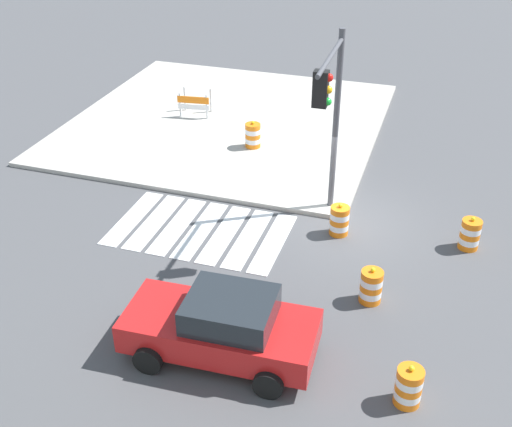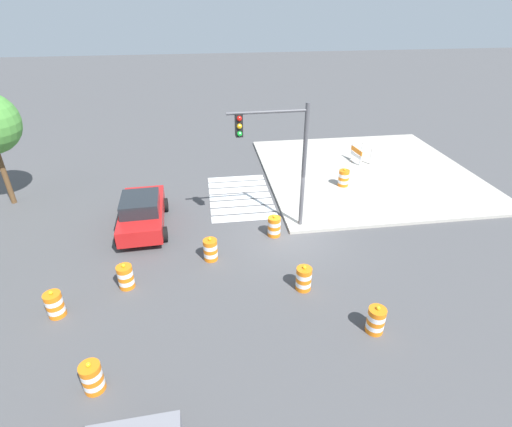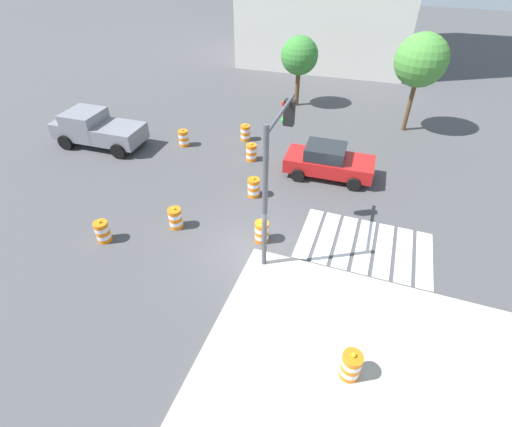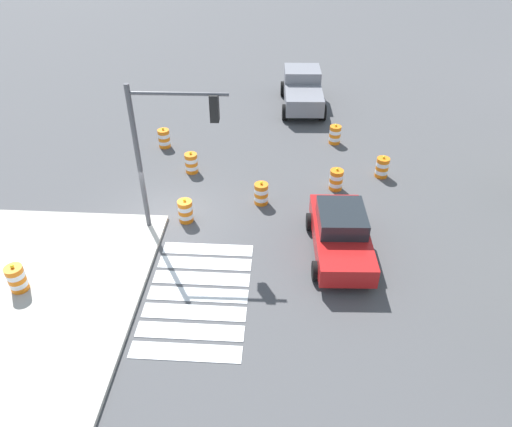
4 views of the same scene
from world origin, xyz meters
The scene contains 15 objects.
ground_plane centered at (0.00, 0.00, 0.00)m, with size 120.00×120.00×0.00m, color #474749.
crosswalk_stripes centered at (4.00, 1.80, 0.01)m, with size 5.10×3.20×0.02m.
sports_car centered at (1.55, 6.46, 0.81)m, with size 4.38×2.29×1.63m.
pickup_truck centered at (-11.46, 5.35, 0.97)m, with size 5.23×2.52×1.92m.
traffic_barrel_near_corner centered at (-2.57, 6.64, 0.45)m, with size 0.56×0.56×1.02m.
traffic_barrel_crosswalk_end centered at (-3.72, 8.73, 0.45)m, with size 0.56×0.56×1.02m.
traffic_barrel_median_near centered at (-1.31, 3.55, 0.45)m, with size 0.56×0.56×1.02m.
traffic_barrel_median_far centered at (-5.88, -1.41, 0.45)m, with size 0.56×0.56×1.02m.
traffic_barrel_far_curb centered at (0.06, 0.71, 0.45)m, with size 0.56×0.56×1.02m.
traffic_barrel_lane_center centered at (-3.59, 0.32, 0.45)m, with size 0.56×0.56×1.02m.
traffic_barrel_opposite_curb centered at (-6.78, 6.90, 0.45)m, with size 0.56×0.56×1.02m.
traffic_barrel_on_sidewalk centered at (4.22, -3.89, 0.60)m, with size 0.56×0.56×1.02m.
traffic_light_pole centered at (0.56, 0.54, 3.91)m, with size 0.47×3.29×5.50m.
street_tree_streetside_near centered at (4.97, 13.32, 4.11)m, with size 2.88×2.88×5.57m.
street_tree_streetside_mid centered at (-2.29, 14.95, 3.28)m, with size 2.42×2.42×4.52m.
Camera 3 is at (3.63, -9.88, 10.10)m, focal length 26.14 mm.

